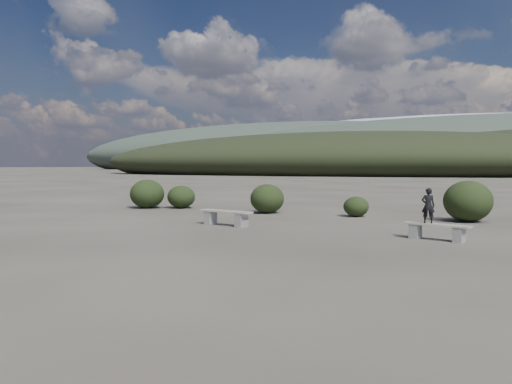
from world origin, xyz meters
The scene contains 10 objects.
ground centered at (0.00, 0.00, 0.00)m, with size 1200.00×1200.00×0.00m, color #322E27.
bench_left centered at (-1.73, 4.32, 0.28)m, with size 1.88×0.75×0.46m.
bench_right centered at (4.40, 3.90, 0.25)m, with size 1.65×0.76×0.40m.
seated_person centered at (4.18, 3.96, 0.84)m, with size 0.32×0.21×0.87m, color black.
shrub_a centered at (-6.50, 9.05, 0.49)m, with size 1.19×1.19×0.98m, color black.
shrub_b centered at (-2.21, 8.53, 0.56)m, with size 1.31×1.31×1.12m, color black.
shrub_c centered at (1.22, 8.69, 0.36)m, with size 0.91×0.91×0.73m, color black.
shrub_d centered at (4.91, 8.63, 0.67)m, with size 1.54×1.54×1.34m, color black.
shrub_f centered at (-7.83, 8.43, 0.62)m, with size 1.46×1.46×1.24m, color black.
mountain_ridges centered at (-7.48, 339.06, 10.84)m, with size 500.00×400.00×56.00m.
Camera 1 is at (5.58, -8.96, 1.82)m, focal length 35.00 mm.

